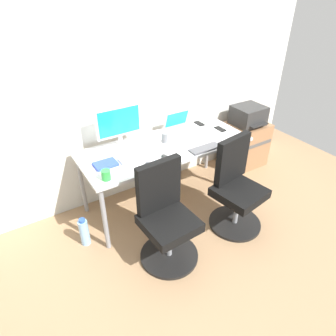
{
  "coord_description": "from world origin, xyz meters",
  "views": [
    {
      "loc": [
        -1.43,
        -2.33,
        2.21
      ],
      "look_at": [
        0.0,
        -0.05,
        0.48
      ],
      "focal_mm": 31.83,
      "sensor_mm": 36.0,
      "label": 1
    }
  ],
  "objects_px": {
    "office_chair_right": "(236,189)",
    "open_laptop": "(181,127)",
    "desktop_monitor": "(119,124)",
    "side_cabinet": "(244,144)",
    "printer": "(248,115)",
    "office_chair_left": "(166,218)",
    "water_bottle_on_floor": "(84,232)",
    "coffee_mug": "(106,175)"
  },
  "relations": [
    {
      "from": "office_chair_left",
      "to": "open_laptop",
      "type": "height_order",
      "value": "open_laptop"
    },
    {
      "from": "office_chair_right",
      "to": "printer",
      "type": "distance_m",
      "value": 1.26
    },
    {
      "from": "office_chair_right",
      "to": "desktop_monitor",
      "type": "xyz_separation_m",
      "value": [
        -0.82,
        0.89,
        0.56
      ]
    },
    {
      "from": "coffee_mug",
      "to": "office_chair_left",
      "type": "bearing_deg",
      "value": -48.5
    },
    {
      "from": "open_laptop",
      "to": "coffee_mug",
      "type": "distance_m",
      "value": 1.17
    },
    {
      "from": "office_chair_left",
      "to": "printer",
      "type": "relative_size",
      "value": 2.35
    },
    {
      "from": "printer",
      "to": "coffee_mug",
      "type": "bearing_deg",
      "value": -168.95
    },
    {
      "from": "printer",
      "to": "water_bottle_on_floor",
      "type": "xyz_separation_m",
      "value": [
        -2.35,
        -0.3,
        -0.57
      ]
    },
    {
      "from": "side_cabinet",
      "to": "printer",
      "type": "distance_m",
      "value": 0.42
    },
    {
      "from": "side_cabinet",
      "to": "water_bottle_on_floor",
      "type": "relative_size",
      "value": 1.92
    },
    {
      "from": "office_chair_left",
      "to": "water_bottle_on_floor",
      "type": "height_order",
      "value": "office_chair_left"
    },
    {
      "from": "office_chair_right",
      "to": "side_cabinet",
      "type": "relative_size",
      "value": 1.58
    },
    {
      "from": "office_chair_right",
      "to": "side_cabinet",
      "type": "distance_m",
      "value": 1.23
    },
    {
      "from": "office_chair_right",
      "to": "open_laptop",
      "type": "height_order",
      "value": "open_laptop"
    },
    {
      "from": "coffee_mug",
      "to": "water_bottle_on_floor",
      "type": "bearing_deg",
      "value": 156.46
    },
    {
      "from": "office_chair_right",
      "to": "water_bottle_on_floor",
      "type": "bearing_deg",
      "value": 160.39
    },
    {
      "from": "side_cabinet",
      "to": "water_bottle_on_floor",
      "type": "bearing_deg",
      "value": -172.73
    },
    {
      "from": "office_chair_right",
      "to": "desktop_monitor",
      "type": "bearing_deg",
      "value": 132.74
    },
    {
      "from": "office_chair_left",
      "to": "water_bottle_on_floor",
      "type": "xyz_separation_m",
      "value": [
        -0.61,
        0.51,
        -0.28
      ]
    },
    {
      "from": "office_chair_right",
      "to": "printer",
      "type": "xyz_separation_m",
      "value": [
        0.92,
        0.81,
        0.29
      ]
    },
    {
      "from": "water_bottle_on_floor",
      "to": "coffee_mug",
      "type": "xyz_separation_m",
      "value": [
        0.25,
        -0.11,
        0.63
      ]
    },
    {
      "from": "office_chair_left",
      "to": "office_chair_right",
      "type": "distance_m",
      "value": 0.83
    },
    {
      "from": "printer",
      "to": "desktop_monitor",
      "type": "distance_m",
      "value": 1.76
    },
    {
      "from": "office_chair_right",
      "to": "side_cabinet",
      "type": "xyz_separation_m",
      "value": [
        0.92,
        0.81,
        -0.12
      ]
    },
    {
      "from": "printer",
      "to": "open_laptop",
      "type": "relative_size",
      "value": 1.29
    },
    {
      "from": "open_laptop",
      "to": "coffee_mug",
      "type": "xyz_separation_m",
      "value": [
        -1.08,
        -0.46,
        -0.01
      ]
    },
    {
      "from": "office_chair_left",
      "to": "open_laptop",
      "type": "relative_size",
      "value": 3.03
    },
    {
      "from": "office_chair_right",
      "to": "office_chair_left",
      "type": "bearing_deg",
      "value": 179.95
    },
    {
      "from": "printer",
      "to": "desktop_monitor",
      "type": "height_order",
      "value": "desktop_monitor"
    },
    {
      "from": "office_chair_right",
      "to": "coffee_mug",
      "type": "distance_m",
      "value": 1.29
    },
    {
      "from": "desktop_monitor",
      "to": "printer",
      "type": "bearing_deg",
      "value": -2.58
    },
    {
      "from": "office_chair_left",
      "to": "side_cabinet",
      "type": "xyz_separation_m",
      "value": [
        1.75,
        0.81,
        -0.12
      ]
    },
    {
      "from": "desktop_monitor",
      "to": "coffee_mug",
      "type": "bearing_deg",
      "value": -126.22
    },
    {
      "from": "printer",
      "to": "office_chair_left",
      "type": "bearing_deg",
      "value": -155.15
    },
    {
      "from": "side_cabinet",
      "to": "water_bottle_on_floor",
      "type": "distance_m",
      "value": 2.38
    },
    {
      "from": "office_chair_left",
      "to": "side_cabinet",
      "type": "distance_m",
      "value": 1.93
    },
    {
      "from": "water_bottle_on_floor",
      "to": "desktop_monitor",
      "type": "height_order",
      "value": "desktop_monitor"
    },
    {
      "from": "desktop_monitor",
      "to": "open_laptop",
      "type": "bearing_deg",
      "value": -2.55
    },
    {
      "from": "office_chair_right",
      "to": "side_cabinet",
      "type": "height_order",
      "value": "office_chair_right"
    },
    {
      "from": "open_laptop",
      "to": "coffee_mug",
      "type": "relative_size",
      "value": 3.37
    },
    {
      "from": "office_chair_right",
      "to": "water_bottle_on_floor",
      "type": "relative_size",
      "value": 3.03
    },
    {
      "from": "desktop_monitor",
      "to": "side_cabinet",
      "type": "bearing_deg",
      "value": -2.55
    }
  ]
}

